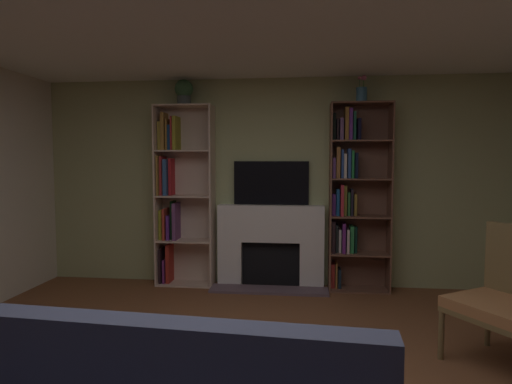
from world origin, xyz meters
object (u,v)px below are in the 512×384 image
Objects in this scene: fireplace at (271,244)px; vase_with_flowers at (362,93)px; tv at (271,183)px; bookshelf_left at (179,194)px; armchair at (512,297)px; potted_plant at (184,91)px; bookshelf_right at (352,193)px.

vase_with_flowers reaches higher than fireplace.
bookshelf_left reaches higher than tv.
bookshelf_left is at bearing 178.96° from vase_with_flowers.
fireplace is at bearing 135.74° from armchair.
potted_plant is 0.98× the size of vase_with_flowers.
fireplace is 1.30m from bookshelf_left.
bookshelf_right is at bearing 0.99° from potted_plant.
bookshelf_right is 7.17× the size of potted_plant.
armchair is (3.10, -1.89, -0.60)m from bookshelf_left.
potted_plant is 3.99m from armchair.
bookshelf_left is 2.51m from vase_with_flowers.
potted_plant reaches higher than fireplace.
vase_with_flowers reaches higher than bookshelf_right.
potted_plant is 2.11m from vase_with_flowers.
tv is 2.92× the size of vase_with_flowers.
tv is 2.87m from armchair.
tv is at bearing 6.48° from potted_plant.
bookshelf_left is at bearing -179.43° from fireplace.
potted_plant is at bearing -179.01° from bookshelf_right.
bookshelf_right is 2.12× the size of armchair.
tv is 2.98× the size of potted_plant.
tv is 0.98m from bookshelf_right.
fireplace is 2.72m from armchair.
vase_with_flowers is at bearing -1.04° from bookshelf_left.
fireplace is at bearing 0.57° from bookshelf_left.
potted_plant is at bearing 148.41° from armchair.
bookshelf_right is at bearing 117.55° from armchair.
bookshelf_right is (0.97, -0.02, 0.64)m from fireplace.
tv is 1.50m from vase_with_flowers.
vase_with_flowers reaches higher than tv.
vase_with_flowers is 0.30× the size of armchair.
tv is at bearing 173.52° from vase_with_flowers.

